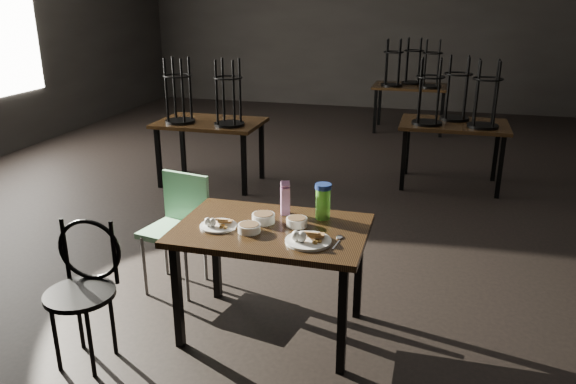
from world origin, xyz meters
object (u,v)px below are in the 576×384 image
(main_table, at_px, (272,239))
(school_chair, at_px, (178,221))
(bentwood_chair, at_px, (84,281))
(juice_carton, at_px, (285,199))
(water_bottle, at_px, (323,201))

(main_table, bearing_deg, school_chair, 152.93)
(main_table, distance_m, school_chair, 0.98)
(bentwood_chair, bearing_deg, juice_carton, 30.12)
(juice_carton, distance_m, water_bottle, 0.26)
(main_table, xyz_separation_m, bentwood_chair, (-1.00, -0.55, -0.15))
(bentwood_chair, bearing_deg, water_bottle, 23.89)
(juice_carton, xyz_separation_m, school_chair, (-0.89, 0.20, -0.33))
(main_table, relative_size, juice_carton, 5.16)
(main_table, distance_m, water_bottle, 0.42)
(juice_carton, relative_size, school_chair, 0.27)
(water_bottle, xyz_separation_m, school_chair, (-1.15, 0.21, -0.35))
(bentwood_chair, bearing_deg, school_chair, 74.46)
(juice_carton, relative_size, bentwood_chair, 0.27)
(bentwood_chair, bearing_deg, main_table, 21.19)
(bentwood_chair, distance_m, school_chair, 1.01)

